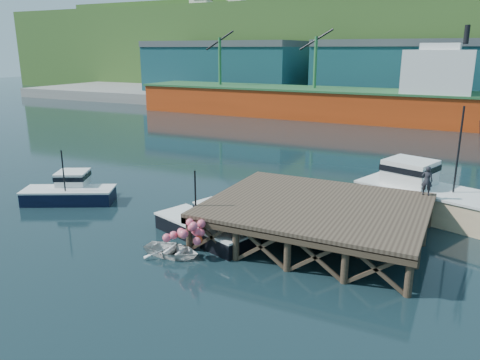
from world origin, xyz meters
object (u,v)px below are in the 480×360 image
Objects in this scene: trawler at (440,196)px; dockworker at (427,181)px; boat_navy at (70,191)px; boat_black at (209,224)px; dinghy at (172,250)px.

trawler reaches higher than dockworker.
boat_navy is 0.93× the size of boat_black.
dockworker is at bearing -13.73° from boat_navy.
dinghy is at bearing -77.86° from boat_black.
boat_black is 3.99× the size of dockworker.
boat_navy is 12.66m from dinghy.
dinghy is 15.60m from dockworker.
boat_black reaches higher than dockworker.
trawler is 2.80m from dockworker.
boat_navy is 24.12m from dockworker.
trawler reaches higher than boat_navy.
boat_black is at bearing -9.10° from dinghy.
boat_black is at bearing 34.06° from dockworker.
dockworker is at bearing -89.09° from trawler.
trawler is (24.06, 7.96, 0.71)m from boat_navy.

